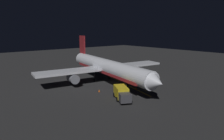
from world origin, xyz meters
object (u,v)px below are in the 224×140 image
object	(u,v)px
catering_truck	(127,72)
traffic_cone_near_right	(99,91)
airliner	(106,67)
traffic_cone_near_left	(118,91)
baggage_truck	(122,94)
ground_crew_worker	(144,85)
traffic_cone_far	(134,79)
traffic_cone_under_wing	(136,89)

from	to	relation	value
catering_truck	traffic_cone_near_right	bearing A→B (deg)	25.24
airliner	traffic_cone_near_left	size ratio (longest dim) A/B	70.92
airliner	traffic_cone_near_right	distance (m)	9.05
baggage_truck	ground_crew_worker	world-z (taller)	baggage_truck
ground_crew_worker	traffic_cone_far	world-z (taller)	ground_crew_worker
catering_truck	baggage_truck	bearing A→B (deg)	43.42
catering_truck	traffic_cone_near_left	xyz separation A→B (m)	(11.62, 9.27, -1.04)
baggage_truck	traffic_cone_far	bearing A→B (deg)	-143.77
traffic_cone_near_right	traffic_cone_under_wing	xyz separation A→B (m)	(-7.20, 3.91, 0.00)
catering_truck	traffic_cone_near_right	size ratio (longest dim) A/B	10.58
baggage_truck	traffic_cone_near_right	xyz separation A→B (m)	(0.39, -6.64, -0.99)
airliner	traffic_cone_under_wing	world-z (taller)	airliner
traffic_cone_near_left	traffic_cone_under_wing	distance (m)	4.36
traffic_cone_near_left	traffic_cone_far	bearing A→B (deg)	-153.15
airliner	traffic_cone_near_right	world-z (taller)	airliner
catering_truck	ground_crew_worker	bearing A→B (deg)	63.85
ground_crew_worker	baggage_truck	bearing A→B (deg)	13.96
traffic_cone_under_wing	airliner	bearing A→B (deg)	-83.54
traffic_cone_near_left	traffic_cone_under_wing	bearing A→B (deg)	158.44
ground_crew_worker	traffic_cone_near_right	size ratio (longest dim) A/B	3.16
traffic_cone_near_left	traffic_cone_near_right	bearing A→B (deg)	-36.32
airliner	traffic_cone_far	xyz separation A→B (m)	(-7.23, 2.76, -3.59)
catering_truck	traffic_cone_under_wing	bearing A→B (deg)	55.17
traffic_cone_near_left	traffic_cone_near_right	xyz separation A→B (m)	(3.15, -2.31, 0.00)
traffic_cone_under_wing	ground_crew_worker	bearing A→B (deg)	164.38
ground_crew_worker	traffic_cone_under_wing	size ratio (longest dim) A/B	3.16
airliner	ground_crew_worker	distance (m)	10.93
traffic_cone_under_wing	catering_truck	bearing A→B (deg)	-124.83
traffic_cone_near_left	catering_truck	bearing A→B (deg)	-141.41
airliner	ground_crew_worker	xyz separation A→B (m)	(-3.04, 10.08, -2.95)
ground_crew_worker	traffic_cone_far	size ratio (longest dim) A/B	3.16
traffic_cone_near_left	traffic_cone_far	distance (m)	11.43
airliner	baggage_truck	xyz separation A→B (m)	(5.73, 12.26, -2.60)
ground_crew_worker	traffic_cone_under_wing	bearing A→B (deg)	-15.62
traffic_cone_near_right	traffic_cone_far	distance (m)	13.65
ground_crew_worker	traffic_cone_far	xyz separation A→B (m)	(-4.19, -7.31, -0.64)
airliner	catering_truck	size ratio (longest dim) A/B	6.70
airliner	traffic_cone_near_right	size ratio (longest dim) A/B	70.92
traffic_cone_near_right	traffic_cone_near_left	bearing A→B (deg)	143.68
airliner	ground_crew_worker	size ratio (longest dim) A/B	22.42
traffic_cone_near_left	traffic_cone_under_wing	world-z (taller)	same
catering_truck	traffic_cone_near_left	distance (m)	14.90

